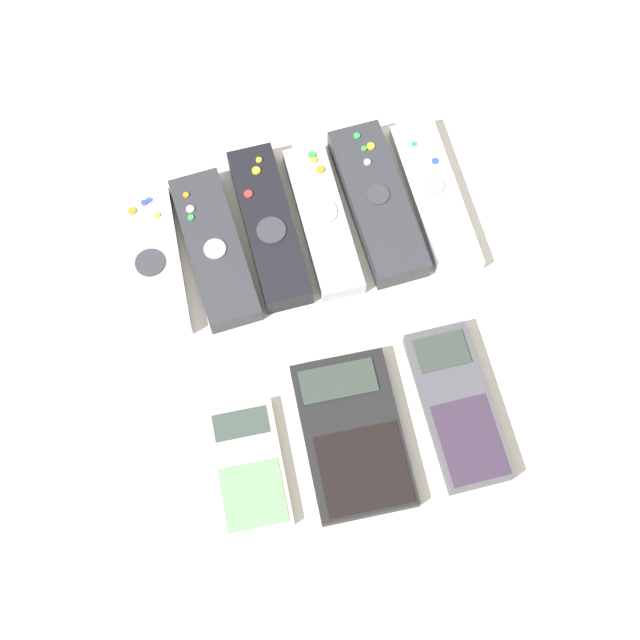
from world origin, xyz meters
name	(u,v)px	position (x,y,z in m)	size (l,w,h in m)	color
ground_plane	(323,335)	(0.00, 0.00, 0.00)	(3.00, 3.00, 0.00)	beige
remote_0	(151,263)	(-0.14, 0.11, 0.01)	(0.07, 0.16, 0.02)	silver
remote_1	(215,249)	(-0.08, 0.11, 0.01)	(0.06, 0.17, 0.02)	#333338
remote_2	(269,226)	(-0.02, 0.12, 0.01)	(0.05, 0.17, 0.03)	black
remote_3	(323,220)	(0.03, 0.12, 0.01)	(0.05, 0.17, 0.02)	#B7B7BC
remote_4	(378,203)	(0.09, 0.12, 0.01)	(0.06, 0.17, 0.03)	#333338
remote_5	(435,196)	(0.15, 0.11, 0.01)	(0.05, 0.17, 0.02)	white
calculator_0	(249,467)	(-0.10, -0.11, 0.01)	(0.07, 0.12, 0.01)	beige
calculator_1	(354,434)	(0.00, -0.10, 0.01)	(0.10, 0.15, 0.02)	black
calculator_2	(457,406)	(0.10, -0.10, 0.01)	(0.06, 0.15, 0.02)	#4C4C51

